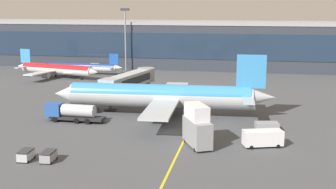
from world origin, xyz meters
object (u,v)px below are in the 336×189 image
Objects in this scene: baggage_cart_1 at (48,156)px; baggage_cart_0 at (26,155)px; commuter_jet_near at (56,69)px; main_airliner at (161,96)px; commuter_jet_far at (80,67)px; catering_lift at (197,126)px; fuel_tanker at (71,112)px; lavatory_truck at (262,137)px; pushback_tug at (266,126)px.

baggage_cart_0 is at bearing -177.09° from baggage_cart_1.
commuter_jet_near is (-29.27, 66.05, 1.77)m from baggage_cart_1.
baggage_cart_1 is 72.27m from commuter_jet_near.
main_airliner is at bearing 71.17° from baggage_cart_1.
commuter_jet_far is at bearing 62.15° from commuter_jet_near.
commuter_jet_near reaches higher than catering_lift.
fuel_tanker is 3.98× the size of baggage_cart_1.
lavatory_truck is at bearing 21.36° from baggage_cart_0.
lavatory_truck is 0.23× the size of commuter_jet_far.
commuter_jet_far is at bearing 135.73° from pushback_tug.
commuter_jet_far reaches higher than catering_lift.
lavatory_truck is at bearing -95.37° from pushback_tug.
commuter_jet_far is 9.00m from commuter_jet_near.
commuter_jet_near is (-4.20, -7.95, 0.38)m from commuter_jet_far.
catering_lift is at bearing 26.23° from baggage_cart_0.
baggage_cart_1 is at bearing -71.29° from commuter_jet_far.
fuel_tanker reaches higher than baggage_cart_1.
fuel_tanker is at bearing 96.12° from baggage_cart_0.
catering_lift is at bearing -134.54° from pushback_tug.
baggage_cart_0 is at bearing -146.54° from pushback_tug.
main_airliner is 1.59× the size of commuter_jet_far.
commuter_jet_far is (-21.87, 74.17, 1.39)m from baggage_cart_0.
fuel_tanker is 34.54m from pushback_tug.
pushback_tug is 75.67m from commuter_jet_far.
main_airliner is at bearing 117.35° from catering_lift.
fuel_tanker is 0.39× the size of commuter_jet_near.
commuter_jet_near is at bearing 111.50° from baggage_cart_0.
main_airliner reaches higher than commuter_jet_near.
main_airliner is 10.27× the size of pushback_tug.
catering_lift is (-9.52, -1.49, 1.64)m from lavatory_truck.
main_airliner reaches higher than commuter_jet_far.
baggage_cart_1 is 78.15m from commuter_jet_far.
baggage_cart_1 is 0.10× the size of commuter_jet_far.
fuel_tanker is at bearing -178.96° from pushback_tug.
fuel_tanker is 2.62× the size of pushback_tug.
baggage_cart_0 is 71.18m from commuter_jet_near.
catering_lift reaches higher than fuel_tanker.
commuter_jet_near is at bearing 136.86° from lavatory_truck.
catering_lift is at bearing -22.32° from fuel_tanker.
commuter_jet_far is (-54.18, 52.82, 1.32)m from pushback_tug.
commuter_jet_near is at bearing 113.90° from baggage_cart_1.
baggage_cart_0 is (2.22, -20.72, -0.96)m from fuel_tanker.
pushback_tug is at bearing 84.63° from lavatory_truck.
main_airliner is 54.26m from commuter_jet_near.
catering_lift is 2.64× the size of baggage_cart_0.
baggage_cart_1 is at bearing 2.91° from baggage_cart_0.
commuter_jet_far is (-19.65, 53.44, 0.43)m from fuel_tanker.
baggage_cart_0 is at bearing -158.64° from lavatory_truck.
pushback_tug is (0.85, 9.05, -0.57)m from lavatory_truck.
pushback_tug is 0.15× the size of commuter_jet_near.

